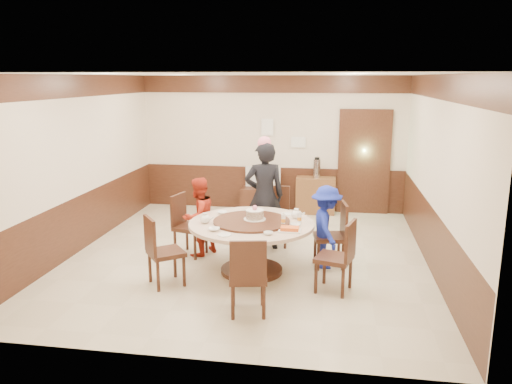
% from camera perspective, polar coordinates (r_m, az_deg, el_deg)
% --- Properties ---
extents(room, '(6.00, 6.04, 2.84)m').
position_cam_1_polar(room, '(7.65, -0.88, 0.30)').
color(room, beige).
rests_on(room, ground).
extents(banquet_table, '(1.78, 1.78, 0.78)m').
position_cam_1_polar(banquet_table, '(7.15, -0.50, -5.14)').
color(banquet_table, '#3C1E13').
rests_on(banquet_table, ground).
extents(chair_0, '(0.52, 0.51, 0.97)m').
position_cam_1_polar(chair_0, '(7.53, 8.51, -6.17)').
color(chair_0, '#3C1E13').
rests_on(chair_0, ground).
extents(chair_1, '(0.44, 0.45, 0.97)m').
position_cam_1_polar(chair_1, '(8.42, 2.27, -3.98)').
color(chair_1, '#3C1E13').
rests_on(chair_1, ground).
extents(chair_2, '(0.54, 0.54, 0.97)m').
position_cam_1_polar(chair_2, '(7.99, -7.62, -5.01)').
color(chair_2, '#3C1E13').
rests_on(chair_2, ground).
extents(chair_3, '(0.62, 0.62, 0.97)m').
position_cam_1_polar(chair_3, '(6.92, -10.37, -8.01)').
color(chair_3, '#3C1E13').
rests_on(chair_3, ground).
extents(chair_4, '(0.51, 0.52, 0.97)m').
position_cam_1_polar(chair_4, '(6.02, -0.91, -11.06)').
color(chair_4, '#3C1E13').
rests_on(chair_4, ground).
extents(chair_5, '(0.55, 0.55, 0.97)m').
position_cam_1_polar(chair_5, '(6.69, 9.05, -8.70)').
color(chair_5, '#3C1E13').
rests_on(chair_5, ground).
extents(person_standing, '(0.73, 0.57, 1.76)m').
position_cam_1_polar(person_standing, '(8.08, 0.95, -0.46)').
color(person_standing, black).
rests_on(person_standing, ground).
extents(person_red, '(0.72, 0.76, 1.24)m').
position_cam_1_polar(person_red, '(7.89, -6.57, -2.82)').
color(person_red, '#B32B17').
rests_on(person_red, ground).
extents(person_blue, '(0.63, 0.88, 1.23)m').
position_cam_1_polar(person_blue, '(7.40, 8.03, -3.98)').
color(person_blue, '#18269A').
rests_on(person_blue, ground).
extents(birthday_cake, '(0.31, 0.31, 0.21)m').
position_cam_1_polar(birthday_cake, '(7.10, -0.14, -2.59)').
color(birthday_cake, white).
rests_on(birthday_cake, banquet_table).
extents(teapot_left, '(0.17, 0.15, 0.13)m').
position_cam_1_polar(teapot_left, '(7.07, -5.83, -3.08)').
color(teapot_left, white).
rests_on(teapot_left, banquet_table).
extents(teapot_right, '(0.17, 0.15, 0.13)m').
position_cam_1_polar(teapot_right, '(7.29, 4.63, -2.57)').
color(teapot_right, white).
rests_on(teapot_right, banquet_table).
extents(bowl_0, '(0.15, 0.15, 0.04)m').
position_cam_1_polar(bowl_0, '(7.54, -3.87, -2.36)').
color(bowl_0, white).
rests_on(bowl_0, banquet_table).
extents(bowl_1, '(0.13, 0.13, 0.04)m').
position_cam_1_polar(bowl_1, '(6.53, 1.42, -4.74)').
color(bowl_1, white).
rests_on(bowl_1, banquet_table).
extents(bowl_2, '(0.16, 0.16, 0.04)m').
position_cam_1_polar(bowl_2, '(6.72, -4.82, -4.27)').
color(bowl_2, white).
rests_on(bowl_2, banquet_table).
extents(bowl_3, '(0.15, 0.15, 0.05)m').
position_cam_1_polar(bowl_3, '(6.89, 4.56, -3.81)').
color(bowl_3, white).
rests_on(bowl_3, banquet_table).
extents(saucer_near, '(0.18, 0.18, 0.01)m').
position_cam_1_polar(saucer_near, '(6.52, -3.63, -4.91)').
color(saucer_near, white).
rests_on(saucer_near, banquet_table).
extents(saucer_far, '(0.18, 0.18, 0.01)m').
position_cam_1_polar(saucer_far, '(7.51, 3.52, -2.51)').
color(saucer_far, white).
rests_on(saucer_far, banquet_table).
extents(shrimp_platter, '(0.30, 0.20, 0.06)m').
position_cam_1_polar(shrimp_platter, '(6.68, 3.88, -4.29)').
color(shrimp_platter, white).
rests_on(shrimp_platter, banquet_table).
extents(bottle_0, '(0.06, 0.06, 0.16)m').
position_cam_1_polar(bottle_0, '(6.93, 3.14, -3.18)').
color(bottle_0, white).
rests_on(bottle_0, banquet_table).
extents(bottle_1, '(0.06, 0.06, 0.16)m').
position_cam_1_polar(bottle_1, '(7.03, 4.99, -2.98)').
color(bottle_1, white).
rests_on(bottle_1, banquet_table).
extents(tv_stand, '(0.85, 0.45, 0.50)m').
position_cam_1_polar(tv_stand, '(10.50, 0.69, -0.85)').
color(tv_stand, '#3C1E13').
rests_on(tv_stand, ground).
extents(television, '(0.76, 0.18, 0.43)m').
position_cam_1_polar(television, '(10.40, 0.70, 1.64)').
color(television, gray).
rests_on(television, tv_stand).
extents(side_cabinet, '(0.80, 0.40, 0.75)m').
position_cam_1_polar(side_cabinet, '(10.40, 6.83, -0.37)').
color(side_cabinet, brown).
rests_on(side_cabinet, ground).
extents(thermos, '(0.15, 0.15, 0.38)m').
position_cam_1_polar(thermos, '(10.29, 6.97, 2.69)').
color(thermos, silver).
rests_on(thermos, side_cabinet).
extents(notice_left, '(0.25, 0.00, 0.35)m').
position_cam_1_polar(notice_left, '(10.44, 1.30, 7.42)').
color(notice_left, white).
rests_on(notice_left, room).
extents(notice_right, '(0.30, 0.00, 0.22)m').
position_cam_1_polar(notice_right, '(10.40, 4.86, 5.70)').
color(notice_right, white).
rests_on(notice_right, room).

